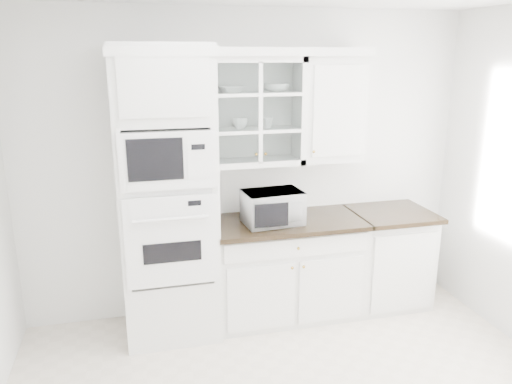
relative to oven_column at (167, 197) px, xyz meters
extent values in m
cube|color=white|center=(0.75, 0.32, 0.15)|extent=(4.00, 0.02, 2.70)
cube|color=white|center=(0.00, 0.01, 0.00)|extent=(0.76, 0.65, 2.40)
cube|color=white|center=(0.00, -0.33, -0.26)|extent=(0.70, 0.03, 0.72)
cube|color=black|center=(0.00, -0.35, -0.34)|extent=(0.44, 0.01, 0.16)
cube|color=white|center=(0.00, -0.33, 0.37)|extent=(0.70, 0.03, 0.43)
cube|color=black|center=(-0.09, -0.35, 0.39)|extent=(0.40, 0.01, 0.31)
cube|color=white|center=(1.03, 0.03, -0.76)|extent=(1.30, 0.60, 0.88)
cube|color=#312413|center=(1.03, 0.00, -0.30)|extent=(1.32, 0.67, 0.04)
cube|color=white|center=(2.03, 0.03, -0.76)|extent=(0.70, 0.60, 0.88)
cube|color=#312413|center=(2.03, 0.00, -0.30)|extent=(0.72, 0.67, 0.04)
cube|color=white|center=(0.78, 0.17, 0.65)|extent=(0.80, 0.33, 0.90)
cube|color=white|center=(0.78, 0.17, 0.50)|extent=(0.74, 0.29, 0.02)
cube|color=white|center=(0.78, 0.17, 0.80)|extent=(0.74, 0.29, 0.02)
cube|color=white|center=(1.46, 0.17, 0.65)|extent=(0.55, 0.33, 0.90)
cube|color=white|center=(0.68, 0.14, 1.14)|extent=(2.14, 0.38, 0.07)
imported|color=white|center=(0.88, -0.03, -0.14)|extent=(0.52, 0.45, 0.28)
imported|color=white|center=(0.57, 0.15, 0.84)|extent=(0.25, 0.25, 0.05)
imported|color=white|center=(0.97, 0.18, 0.84)|extent=(0.27, 0.27, 0.07)
imported|color=white|center=(0.64, 0.15, 0.56)|extent=(0.14, 0.14, 0.09)
imported|color=white|center=(0.88, 0.16, 0.56)|extent=(0.12, 0.12, 0.09)
camera|label=1|loc=(-0.24, -3.93, 1.13)|focal=35.00mm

